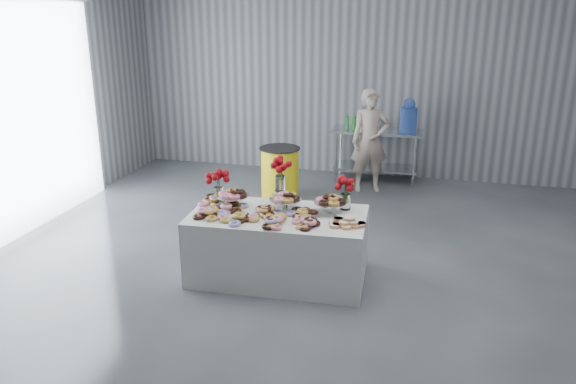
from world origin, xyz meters
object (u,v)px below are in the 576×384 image
at_px(water_jug, 409,117).
at_px(person, 370,141).
at_px(trash_barrel, 280,173).
at_px(display_table, 278,246).
at_px(prep_table, 376,146).

xyz_separation_m(water_jug, person, (-0.56, -0.52, -0.32)).
bearing_deg(water_jug, trash_barrel, -146.61).
relative_size(display_table, trash_barrel, 2.35).
bearing_deg(person, water_jug, 25.17).
bearing_deg(display_table, water_jug, 73.12).
height_order(display_table, prep_table, prep_table).
relative_size(display_table, water_jug, 3.43).
bearing_deg(display_table, person, 79.65).
bearing_deg(trash_barrel, display_table, -75.28).
distance_m(water_jug, trash_barrel, 2.36).
distance_m(prep_table, water_jug, 0.73).
relative_size(person, trash_barrel, 2.05).
bearing_deg(display_table, trash_barrel, 104.72).
distance_m(display_table, person, 3.44).
bearing_deg(prep_table, person, -96.90).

